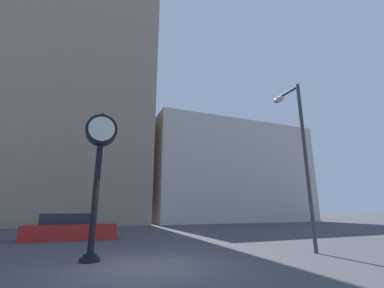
# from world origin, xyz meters

# --- Properties ---
(ground_plane) EXTENTS (200.00, 200.00, 0.00)m
(ground_plane) POSITION_xyz_m (0.00, 0.00, 0.00)
(ground_plane) COLOR #424247
(building_tall_tower) EXTENTS (15.75, 12.00, 32.09)m
(building_tall_tower) POSITION_xyz_m (-3.57, 24.00, 16.04)
(building_tall_tower) COLOR gray
(building_tall_tower) RESTS_ON ground_plane
(building_storefront_row) EXTENTS (21.08, 12.00, 12.43)m
(building_storefront_row) POSITION_xyz_m (15.72, 24.00, 6.21)
(building_storefront_row) COLOR beige
(building_storefront_row) RESTS_ON ground_plane
(street_clock) EXTENTS (1.02, 0.59, 4.74)m
(street_clock) POSITION_xyz_m (-1.48, 1.31, 3.35)
(street_clock) COLOR black
(street_clock) RESTS_ON ground_plane
(car_red) EXTENTS (4.51, 1.86, 1.31)m
(car_red) POSITION_xyz_m (-2.39, 7.97, 0.55)
(car_red) COLOR red
(car_red) RESTS_ON ground_plane
(street_lamp_right) EXTENTS (0.36, 1.57, 6.63)m
(street_lamp_right) POSITION_xyz_m (6.07, 0.31, 4.38)
(street_lamp_right) COLOR #38383D
(street_lamp_right) RESTS_ON ground_plane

